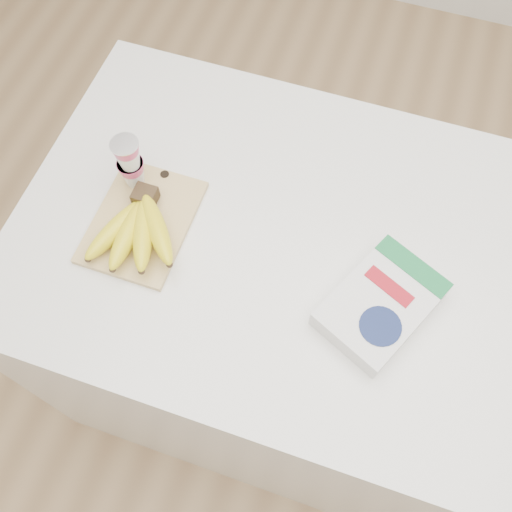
# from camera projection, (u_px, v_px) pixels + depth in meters

# --- Properties ---
(room) EXTENTS (4.00, 4.00, 4.00)m
(room) POSITION_uv_depth(u_px,v_px,m) (326.00, 116.00, 0.85)
(room) COLOR tan
(room) RESTS_ON ground
(table) EXTENTS (1.26, 0.84, 0.94)m
(table) POSITION_uv_depth(u_px,v_px,m) (292.00, 320.00, 1.63)
(table) COLOR white
(table) RESTS_ON ground
(cutting_board) EXTENTS (0.20, 0.28, 0.01)m
(cutting_board) POSITION_uv_depth(u_px,v_px,m) (142.00, 222.00, 1.23)
(cutting_board) COLOR #D9B377
(cutting_board) RESTS_ON table
(bananas) EXTENTS (0.21, 0.21, 0.07)m
(bananas) POSITION_uv_depth(u_px,v_px,m) (137.00, 229.00, 1.18)
(bananas) COLOR #382816
(bananas) RESTS_ON cutting_board
(yogurt_stack) EXTENTS (0.06, 0.06, 0.14)m
(yogurt_stack) POSITION_uv_depth(u_px,v_px,m) (130.00, 162.00, 1.20)
(yogurt_stack) COLOR white
(yogurt_stack) RESTS_ON cutting_board
(cereal_box) EXTENTS (0.25, 0.29, 0.05)m
(cereal_box) POSITION_uv_depth(u_px,v_px,m) (381.00, 304.00, 1.12)
(cereal_box) COLOR white
(cereal_box) RESTS_ON table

